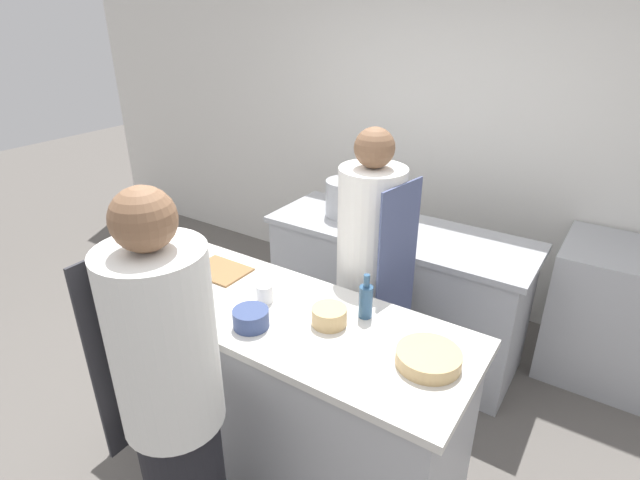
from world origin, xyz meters
name	(u,v)px	position (x,y,z in m)	size (l,w,h in m)	color
ground_plane	(286,449)	(0.00, 0.00, 0.00)	(16.00, 16.00, 0.00)	#605B56
wall_back	(446,134)	(0.00, 2.13, 1.40)	(8.00, 0.06, 2.80)	silver
prep_counter	(284,385)	(0.00, 0.00, 0.47)	(1.95, 0.73, 0.94)	#A8AAAF
pass_counter	(395,290)	(0.06, 1.22, 0.47)	(1.81, 0.66, 0.94)	#A8AAAF
oven_range	(623,317)	(1.45, 1.74, 0.46)	(0.87, 0.68, 0.92)	#A8AAAF
chef_at_prep_near	(173,404)	(0.00, -0.70, 0.89)	(0.40, 0.39, 1.79)	black
chef_at_stove	(369,276)	(0.14, 0.65, 0.87)	(0.41, 0.39, 1.74)	black
bottle_olive_oil	(153,268)	(-0.74, -0.15, 1.03)	(0.09, 0.09, 0.22)	#19471E
bottle_vinegar	(366,300)	(0.37, 0.19, 1.03)	(0.07, 0.07, 0.23)	#2D5175
bottle_wine	(197,305)	(-0.29, -0.28, 1.02)	(0.06, 0.06, 0.21)	silver
bowl_mixing_large	(428,358)	(0.76, 0.02, 0.97)	(0.27, 0.27, 0.06)	tan
bowl_prep_small	(169,294)	(-0.54, -0.23, 0.97)	(0.16, 0.16, 0.06)	#B7BABC
bowl_ceramic_blue	(329,316)	(0.26, 0.04, 0.98)	(0.17, 0.17, 0.09)	tan
bowl_wooden_salad	(251,318)	(-0.04, -0.18, 0.98)	(0.17, 0.17, 0.09)	navy
cup	(265,293)	(-0.12, 0.03, 0.99)	(0.09, 0.09, 0.10)	white
cutting_board	(220,270)	(-0.53, 0.13, 0.94)	(0.31, 0.24, 0.01)	olive
stockpot	(345,198)	(-0.37, 1.24, 1.07)	(0.28, 0.28, 0.26)	#A8AAAF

